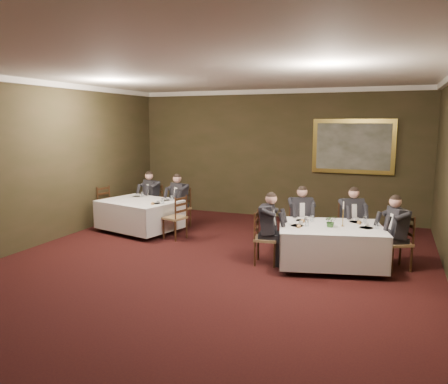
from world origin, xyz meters
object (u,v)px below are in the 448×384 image
Objects in this scene: chair_main_backright at (350,239)px; candlestick at (343,217)px; diner_sec_backright at (180,207)px; diner_sec_backleft at (152,203)px; chair_main_backleft at (300,237)px; diner_main_endright at (397,242)px; chair_sec_backleft at (153,211)px; centerpiece at (331,220)px; painting at (353,146)px; diner_main_backleft at (300,226)px; chair_sec_backright at (180,216)px; table_second at (140,213)px; chair_main_endright at (397,254)px; diner_main_backright at (351,228)px; chair_sec_endleft at (109,214)px; table_main at (330,243)px; diner_main_endleft at (266,237)px; chair_main_endleft at (265,249)px; chair_sec_endright at (175,226)px.

candlestick is at bearing 60.08° from chair_main_backright.
diner_sec_backleft is at bearing 5.09° from diner_sec_backright.
chair_main_backleft is 1.94m from diner_main_endright.
chair_main_backright is 5.24m from chair_sec_backleft.
centerpiece is at bearing 50.89° from chair_main_backright.
chair_main_backright is 0.49× the size of painting.
centerpiece reaches higher than chair_sec_backleft.
chair_sec_backright is at bearing -37.95° from diner_main_backleft.
centerpiece reaches higher than table_second.
diner_sec_backleft is 5.65× the size of centerpiece.
diner_main_backleft is 4.35m from chair_sec_backleft.
diner_main_backleft is 4.35m from diner_sec_backleft.
diner_main_backright is at bearing 20.97° from chair_main_endright.
diner_main_endright is 1.00× the size of diner_sec_backright.
diner_main_backright reaches higher than table_second.
diner_sec_backleft is (-6.03, 1.70, 0.00)m from diner_main_endright.
diner_sec_backright is at bearing 157.88° from candlestick.
diner_main_backright is 1.18m from chair_main_endright.
chair_sec_backleft is at bearing -37.06° from chair_main_backright.
chair_sec_endleft is at bearing -26.52° from chair_main_backleft.
diner_sec_backleft is 1.15m from chair_sec_endleft.
diner_main_backright is 1.35× the size of chair_sec_backleft.
chair_main_backleft is 1.30m from centerpiece.
diner_main_backleft is 3.39m from chair_sec_backright.
chair_sec_backright is (-4.22, 0.72, -0.23)m from diner_main_backright.
diner_main_backright is (0.26, 1.04, 0.06)m from table_main.
chair_main_endright is (1.14, 0.29, -0.17)m from table_main.
table_main is 1.17m from diner_main_endleft.
diner_main_backleft reaches higher than chair_sec_backright.
table_second is at bearing 168.18° from table_main.
chair_sec_endleft is (-6.02, 0.21, -0.23)m from diner_main_backright.
chair_main_backleft is 0.74× the size of diner_sec_backright.
table_main is at bearing 179.71° from diner_sec_backleft.
chair_main_backright is 3.24m from painting.
diner_main_endright reaches higher than candlestick.
chair_main_endleft is (-0.43, -1.09, 0.00)m from chair_main_backleft.
chair_main_backleft is 1.03m from diner_main_backright.
diner_main_backright is 0.65× the size of painting.
chair_main_endleft is at bearing -170.41° from centerpiece.
table_second is 2.08× the size of chair_main_endleft.
chair_main_backright is at bearing -168.52° from diner_sec_backleft.
chair_sec_backright is at bearing 48.37° from table_second.
painting is at bearing -10.68° from diner_main_endright.
painting reaches higher than chair_sec_backleft.
candlestick is (5.09, -1.94, 0.65)m from chair_sec_backleft.
centerpiece reaches higher than chair_main_backright.
diner_sec_backright reaches higher than chair_sec_endright.
diner_main_backleft is 1.35× the size of chair_main_endright.
centerpiece reaches higher than chair_main_backleft.
chair_main_backleft is at bearing 99.91° from chair_sec_endleft.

